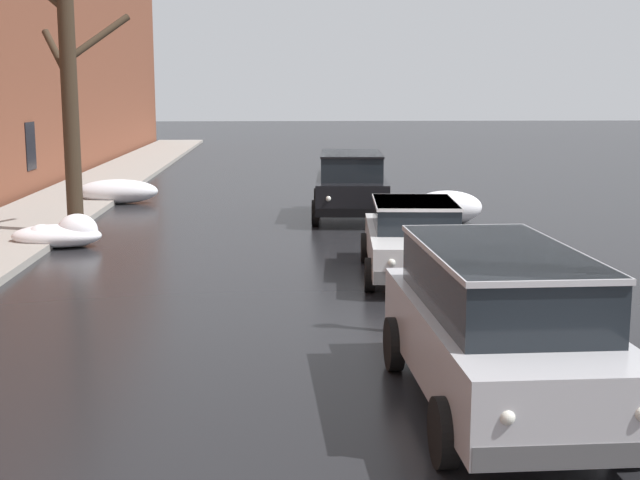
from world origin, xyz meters
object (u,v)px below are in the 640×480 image
Objects in this scene: bare_tree_mid_block at (68,79)px; suv_black_parked_kerbside_mid at (351,183)px; suv_silver_approaching_near_lane at (498,323)px; sedan_white_parked_kerbside_close at (415,236)px.

suv_black_parked_kerbside_mid is at bearing 23.57° from bare_tree_mid_block.
suv_black_parked_kerbside_mid is at bearing 91.32° from suv_silver_approaching_near_lane.
bare_tree_mid_block is 8.03m from suv_black_parked_kerbside_mid.
suv_silver_approaching_near_lane is 1.06× the size of sedan_white_parked_kerbside_close.
sedan_white_parked_kerbside_close is at bearing 88.18° from suv_silver_approaching_near_lane.
bare_tree_mid_block reaches higher than suv_silver_approaching_near_lane.
suv_silver_approaching_near_lane and suv_black_parked_kerbside_mid have the same top height.
bare_tree_mid_block is at bearing 148.60° from sedan_white_parked_kerbside_close.
suv_silver_approaching_near_lane is at bearing -58.12° from bare_tree_mid_block.
suv_silver_approaching_near_lane is 1.03× the size of suv_black_parked_kerbside_mid.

